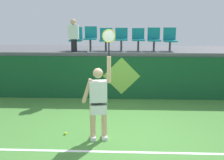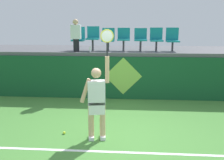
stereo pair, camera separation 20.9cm
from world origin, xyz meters
name	(u,v)px [view 1 (the left image)]	position (x,y,z in m)	size (l,w,h in m)	color
ground_plane	(121,136)	(0.00, 0.00, 0.00)	(40.00, 40.00, 0.00)	#478438
court_back_wall	(122,78)	(0.00, 3.01, 0.73)	(12.48, 0.20, 1.47)	#144C28
spectator_platform	(122,50)	(0.00, 4.23, 1.53)	(12.48, 2.55, 0.12)	#56565B
court_baseline_stripe	(121,152)	(0.00, -0.77, 0.00)	(11.23, 0.08, 0.01)	white
tennis_player	(99,100)	(-0.50, -0.18, 0.93)	(0.75, 0.32, 2.47)	white
tennis_ball	(65,133)	(-1.32, 0.00, 0.03)	(0.07, 0.07, 0.07)	#D1E533
water_bottle	(88,49)	(-1.14, 3.09, 1.69)	(0.06, 0.06, 0.21)	white
stadium_chair_0	(76,38)	(-1.65, 3.64, 2.04)	(0.44, 0.42, 0.83)	#38383D
stadium_chair_1	(91,37)	(-1.13, 3.64, 2.07)	(0.44, 0.42, 0.85)	#38383D
stadium_chair_2	(106,38)	(-0.58, 3.64, 2.02)	(0.44, 0.42, 0.80)	#38383D
stadium_chair_3	(121,38)	(-0.03, 3.63, 2.04)	(0.44, 0.42, 0.80)	#38383D
stadium_chair_4	(138,38)	(0.57, 3.63, 2.03)	(0.44, 0.42, 0.79)	#38383D
stadium_chair_5	(154,38)	(1.12, 3.64, 2.03)	(0.44, 0.42, 0.81)	#38383D
stadium_chair_6	(170,38)	(1.68, 3.64, 2.02)	(0.44, 0.42, 0.81)	#38383D
spectator_0	(74,35)	(-1.65, 3.23, 2.16)	(0.34, 0.20, 1.11)	black
wall_signage_mount	(121,99)	(-0.01, 2.90, 0.00)	(1.27, 0.01, 1.44)	#144C28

